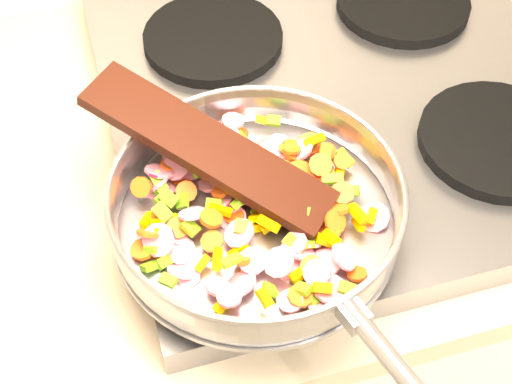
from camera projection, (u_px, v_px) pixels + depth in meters
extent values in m
cube|color=#939399|center=(344.00, 102.00, 0.93)|extent=(0.60, 0.60, 0.04)
cylinder|color=black|center=(274.00, 191.00, 0.80)|extent=(0.19, 0.19, 0.02)
cylinder|color=black|center=(498.00, 140.00, 0.85)|extent=(0.19, 0.19, 0.02)
cylinder|color=black|center=(213.00, 38.00, 0.97)|extent=(0.19, 0.19, 0.02)
cylinder|color=black|center=(403.00, 3.00, 1.02)|extent=(0.19, 0.19, 0.02)
cylinder|color=#9E9EA5|center=(256.00, 221.00, 0.76)|extent=(0.30, 0.30, 0.01)
torus|color=#9E9EA5|center=(256.00, 204.00, 0.73)|extent=(0.35, 0.35, 0.05)
torus|color=#9E9EA5|center=(256.00, 189.00, 0.72)|extent=(0.31, 0.31, 0.01)
cube|color=#9E9EA5|center=(353.00, 314.00, 0.64)|extent=(0.03, 0.03, 0.02)
cylinder|color=#F05013|center=(211.00, 218.00, 0.73)|extent=(0.03, 0.03, 0.01)
cylinder|color=#E01546|center=(230.00, 176.00, 0.78)|extent=(0.04, 0.04, 0.01)
cube|color=#FFAA00|center=(245.00, 171.00, 0.77)|extent=(0.02, 0.03, 0.02)
cylinder|color=#E01546|center=(217.00, 286.00, 0.69)|extent=(0.03, 0.03, 0.01)
cylinder|color=#F05013|center=(312.00, 266.00, 0.70)|extent=(0.03, 0.03, 0.01)
cube|color=#619D17|center=(240.00, 201.00, 0.74)|extent=(0.02, 0.02, 0.02)
cylinder|color=#E01546|center=(232.00, 218.00, 0.75)|extent=(0.03, 0.03, 0.02)
cylinder|color=#F05013|center=(153.00, 221.00, 0.74)|extent=(0.02, 0.02, 0.02)
cylinder|color=#F05013|center=(327.00, 152.00, 0.81)|extent=(0.03, 0.03, 0.01)
cylinder|color=#F05013|center=(324.00, 175.00, 0.78)|extent=(0.03, 0.04, 0.01)
cube|color=#619D17|center=(152.00, 266.00, 0.71)|extent=(0.03, 0.02, 0.02)
cylinder|color=#F05013|center=(316.00, 220.00, 0.74)|extent=(0.02, 0.02, 0.02)
cylinder|color=#F05013|center=(207.00, 145.00, 0.81)|extent=(0.04, 0.04, 0.01)
cylinder|color=#E01546|center=(177.00, 154.00, 0.79)|extent=(0.04, 0.04, 0.02)
cube|color=#FFAA00|center=(280.00, 182.00, 0.77)|extent=(0.02, 0.02, 0.02)
cylinder|color=#E01546|center=(160.00, 171.00, 0.77)|extent=(0.05, 0.05, 0.02)
cylinder|color=#E01546|center=(229.00, 297.00, 0.67)|extent=(0.03, 0.03, 0.01)
cylinder|color=#E01546|center=(246.00, 192.00, 0.75)|extent=(0.03, 0.04, 0.03)
cube|color=#FFAA00|center=(221.00, 210.00, 0.74)|extent=(0.03, 0.02, 0.01)
cube|color=#FFAA00|center=(172.00, 224.00, 0.74)|extent=(0.02, 0.03, 0.01)
cube|color=#619D17|center=(302.00, 289.00, 0.68)|extent=(0.02, 0.02, 0.01)
cylinder|color=#F05013|center=(234.00, 216.00, 0.75)|extent=(0.03, 0.03, 0.01)
cube|color=#FFAA00|center=(328.00, 241.00, 0.72)|extent=(0.03, 0.02, 0.02)
cube|color=#619D17|center=(155.00, 247.00, 0.72)|extent=(0.03, 0.02, 0.02)
cube|color=#619D17|center=(227.00, 213.00, 0.76)|extent=(0.02, 0.03, 0.01)
cube|color=#619D17|center=(303.00, 244.00, 0.72)|extent=(0.03, 0.02, 0.01)
cylinder|color=#F05013|center=(221.00, 191.00, 0.76)|extent=(0.03, 0.03, 0.02)
cylinder|color=#E01546|center=(219.00, 203.00, 0.75)|extent=(0.04, 0.04, 0.02)
cube|color=#FFAA00|center=(265.00, 121.00, 0.82)|extent=(0.02, 0.02, 0.02)
cylinder|color=#E01546|center=(271.00, 153.00, 0.81)|extent=(0.04, 0.04, 0.02)
cylinder|color=#E01546|center=(293.00, 270.00, 0.71)|extent=(0.05, 0.04, 0.02)
cube|color=#619D17|center=(182.00, 201.00, 0.76)|extent=(0.02, 0.02, 0.02)
cylinder|color=#E01546|center=(344.00, 257.00, 0.71)|extent=(0.03, 0.04, 0.03)
cylinder|color=#F05013|center=(212.00, 241.00, 0.72)|extent=(0.03, 0.03, 0.01)
cylinder|color=#F05013|center=(186.00, 191.00, 0.76)|extent=(0.03, 0.02, 0.02)
cylinder|color=#E01546|center=(201.00, 153.00, 0.78)|extent=(0.04, 0.04, 0.01)
cylinder|color=#E01546|center=(330.00, 289.00, 0.69)|extent=(0.04, 0.04, 0.01)
cube|color=#619D17|center=(231.00, 261.00, 0.69)|extent=(0.03, 0.02, 0.01)
cylinder|color=#F05013|center=(182.00, 176.00, 0.79)|extent=(0.03, 0.03, 0.01)
cube|color=#619D17|center=(231.00, 170.00, 0.78)|extent=(0.03, 0.03, 0.01)
cylinder|color=#F05013|center=(343.00, 193.00, 0.75)|extent=(0.04, 0.03, 0.01)
cylinder|color=#F05013|center=(310.00, 144.00, 0.82)|extent=(0.03, 0.03, 0.02)
cylinder|color=#E01546|center=(317.00, 273.00, 0.69)|extent=(0.04, 0.04, 0.02)
cylinder|color=#F05013|center=(290.00, 149.00, 0.80)|extent=(0.03, 0.03, 0.02)
cylinder|color=#E01546|center=(163.00, 234.00, 0.74)|extent=(0.04, 0.04, 0.02)
cylinder|color=#E01546|center=(142.00, 234.00, 0.74)|extent=(0.04, 0.03, 0.02)
cube|color=#619D17|center=(291.00, 148.00, 0.82)|extent=(0.02, 0.02, 0.01)
cylinder|color=#E01546|center=(181.00, 272.00, 0.71)|extent=(0.03, 0.03, 0.03)
cylinder|color=#F05013|center=(335.00, 222.00, 0.73)|extent=(0.03, 0.03, 0.03)
cylinder|color=#F05013|center=(241.00, 259.00, 0.71)|extent=(0.02, 0.02, 0.02)
cube|color=#619D17|center=(270.00, 180.00, 0.76)|extent=(0.02, 0.02, 0.02)
cylinder|color=#E01546|center=(310.00, 242.00, 0.72)|extent=(0.03, 0.03, 0.02)
cylinder|color=#F05013|center=(141.00, 187.00, 0.75)|extent=(0.03, 0.02, 0.03)
cylinder|color=#F05013|center=(266.00, 195.00, 0.76)|extent=(0.03, 0.03, 0.01)
cylinder|color=#E01546|center=(374.00, 217.00, 0.75)|extent=(0.04, 0.04, 0.02)
cube|color=#FFAA00|center=(358.00, 214.00, 0.73)|extent=(0.02, 0.03, 0.01)
cylinder|color=#E01546|center=(192.00, 165.00, 0.78)|extent=(0.04, 0.04, 0.03)
cube|color=#619D17|center=(160.00, 186.00, 0.77)|extent=(0.02, 0.03, 0.01)
cube|color=#619D17|center=(169.00, 198.00, 0.75)|extent=(0.02, 0.02, 0.02)
cube|color=#619D17|center=(305.00, 208.00, 0.75)|extent=(0.02, 0.02, 0.01)
cube|color=#619D17|center=(349.00, 192.00, 0.76)|extent=(0.02, 0.02, 0.02)
cylinder|color=#E01546|center=(287.00, 193.00, 0.76)|extent=(0.03, 0.04, 0.03)
cube|color=#619D17|center=(309.00, 143.00, 0.81)|extent=(0.03, 0.02, 0.01)
cube|color=#FFAA00|center=(203.00, 263.00, 0.71)|extent=(0.02, 0.02, 0.02)
cube|color=#619D17|center=(163.00, 200.00, 0.76)|extent=(0.02, 0.02, 0.01)
cylinder|color=#E01546|center=(210.00, 149.00, 0.79)|extent=(0.03, 0.03, 0.01)
cube|color=#619D17|center=(234.00, 193.00, 0.77)|extent=(0.02, 0.02, 0.02)
cube|color=#619D17|center=(301.00, 212.00, 0.73)|extent=(0.02, 0.02, 0.01)
cylinder|color=#F05013|center=(194.00, 151.00, 0.80)|extent=(0.02, 0.02, 0.01)
cylinder|color=#F05013|center=(237.00, 135.00, 0.83)|extent=(0.04, 0.04, 0.02)
cube|color=#619D17|center=(297.00, 147.00, 0.81)|extent=(0.02, 0.02, 0.01)
cylinder|color=#F05013|center=(292.00, 151.00, 0.80)|extent=(0.04, 0.04, 0.03)
cube|color=#619D17|center=(243.00, 227.00, 0.72)|extent=(0.02, 0.02, 0.01)
cube|color=#FFAA00|center=(359.00, 224.00, 0.74)|extent=(0.01, 0.02, 0.02)
cylinder|color=#E01546|center=(183.00, 238.00, 0.74)|extent=(0.03, 0.03, 0.02)
cylinder|color=#E01546|center=(279.00, 147.00, 0.81)|extent=(0.04, 0.04, 0.02)
cube|color=#619D17|center=(325.00, 193.00, 0.75)|extent=(0.02, 0.02, 0.01)
cylinder|color=#F05013|center=(325.00, 169.00, 0.80)|extent=(0.03, 0.03, 0.02)
cube|color=#FFAA00|center=(287.00, 185.00, 0.76)|extent=(0.02, 0.02, 0.01)
cylinder|color=#F05013|center=(339.00, 209.00, 0.74)|extent=(0.03, 0.02, 0.02)
cube|color=#FFAA00|center=(270.00, 224.00, 0.73)|extent=(0.03, 0.02, 0.01)
cylinder|color=#F05013|center=(300.00, 171.00, 0.78)|extent=(0.03, 0.03, 0.01)
cube|color=#FFAA00|center=(172.00, 170.00, 0.79)|extent=(0.02, 0.01, 0.02)
cylinder|color=#F05013|center=(342.00, 161.00, 0.78)|extent=(0.03, 0.02, 0.02)
cylinder|color=#F05013|center=(247.00, 195.00, 0.76)|extent=(0.03, 0.03, 0.01)
cube|color=#FFAA00|center=(277.00, 180.00, 0.78)|extent=(0.02, 0.02, 0.02)
cube|color=#FFAA00|center=(346.00, 158.00, 0.79)|extent=(0.02, 0.03, 0.01)
cube|color=#619D17|center=(325.00, 152.00, 0.79)|extent=(0.02, 0.02, 0.01)
cube|color=#FFAA00|center=(223.00, 304.00, 0.68)|extent=(0.02, 0.02, 0.02)
cube|color=#619D17|center=(274.00, 121.00, 0.81)|extent=(0.02, 0.02, 0.01)
cylinder|color=#E01546|center=(192.00, 214.00, 0.73)|extent=(0.04, 0.04, 0.02)
cube|color=#619D17|center=(333.00, 179.00, 0.76)|extent=(0.03, 0.02, 0.01)
cylinder|color=#E01546|center=(301.00, 150.00, 0.80)|extent=(0.03, 0.04, 0.02)
cylinder|color=#F05013|center=(177.00, 228.00, 0.73)|extent=(0.03, 0.03, 0.02)
cube|color=#FFAA00|center=(268.00, 168.00, 0.78)|extent=(0.02, 0.02, 0.01)
cylinder|color=#E01546|center=(228.00, 136.00, 0.80)|extent=(0.03, 0.03, 0.02)
cube|color=#619D17|center=(346.00, 289.00, 0.69)|extent=(0.02, 0.02, 0.01)
cylinder|color=#E01546|center=(189.00, 277.00, 0.71)|extent=(0.03, 0.03, 0.01)
cylinder|color=#E01546|center=(176.00, 167.00, 0.78)|extent=(0.04, 0.04, 0.02)
cylinder|color=#E01546|center=(325.00, 263.00, 0.71)|extent=(0.05, 0.05, 0.01)
cylinder|color=#F05013|center=(143.00, 249.00, 0.72)|extent=(0.03, 0.03, 0.01)
cube|color=#619D17|center=(270.00, 290.00, 0.69)|extent=(0.01, 0.02, 0.02)
cylinder|color=#E01546|center=(223.00, 181.00, 0.78)|extent=(0.04, 0.04, 0.03)
cube|color=#FFAA00|center=(207.00, 170.00, 0.77)|extent=(0.02, 0.02, 0.01)
cube|color=#619D17|center=(214.00, 205.00, 0.75)|extent=(0.02, 0.02, 0.01)
cube|color=#FFAA00|center=(264.00, 298.00, 0.67)|extent=(0.02, 0.02, 0.02)
cylinder|color=#E01546|center=(294.00, 243.00, 0.72)|extent=(0.03, 0.03, 0.02)
cylinder|color=#E01546|center=(233.00, 121.00, 0.81)|extent=(0.04, 0.04, 0.01)
cube|color=#619D17|center=(190.00, 228.00, 0.73)|extent=(0.02, 0.02, 0.02)
cube|color=#FFAA00|center=(371.00, 216.00, 0.75)|extent=(0.02, 0.02, 0.01)
cube|color=#619D17|center=(168.00, 281.00, 0.68)|extent=(0.02, 0.02, 0.01)
cylinder|color=#E01546|center=(253.00, 261.00, 0.71)|extent=(0.04, 0.04, 0.01)
cylinder|color=#E01546|center=(240.00, 284.00, 0.70)|extent=(0.04, 0.04, 0.03)
cylinder|color=#F05013|center=(170.00, 166.00, 0.78)|extent=(0.02, 0.02, 0.02)
cylinder|color=#F05013|center=(300.00, 296.00, 0.68)|extent=(0.03, 0.03, 0.01)
cube|color=#FFAA00|center=(217.00, 259.00, 0.70)|extent=(0.02, 0.03, 0.01)
cube|color=#619D17|center=(287.00, 146.00, 0.80)|extent=(0.02, 0.01, 0.01)
cylinder|color=#E01546|center=(279.00, 262.00, 0.70)|extent=(0.04, 0.04, 0.02)
cylinder|color=#E01546|center=(325.00, 263.00, 0.72)|extent=(0.04, 0.03, 0.02)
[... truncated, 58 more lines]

